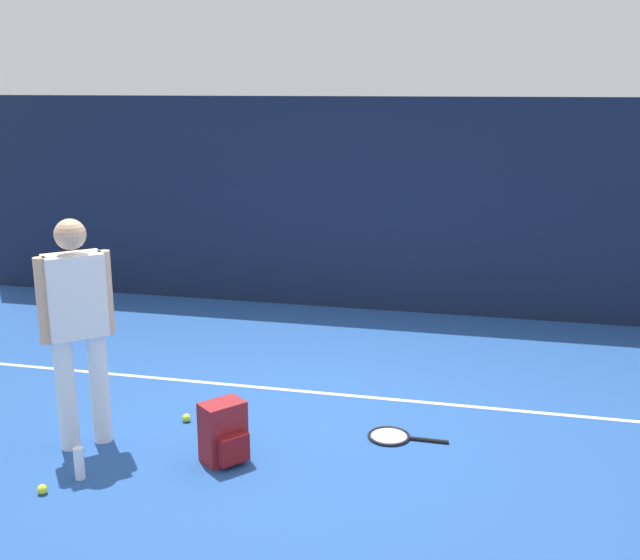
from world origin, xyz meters
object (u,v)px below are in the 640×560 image
tennis_player (77,320)px  tennis_racket (393,436)px  backpack (224,433)px  water_bottle (79,463)px  tennis_ball_by_fence (42,489)px  tennis_ball_near_player (186,418)px

tennis_player → tennis_racket: (2.21, 0.61, -0.95)m
backpack → water_bottle: (-0.87, -0.46, -0.10)m
backpack → tennis_ball_by_fence: bearing=164.3°
tennis_player → water_bottle: (0.22, -0.48, -0.85)m
tennis_ball_by_fence → water_bottle: (0.14, 0.24, 0.08)m
tennis_player → water_bottle: 1.00m
tennis_player → water_bottle: size_ratio=7.48×
tennis_ball_near_player → tennis_racket: bearing=2.9°
tennis_ball_by_fence → tennis_racket: bearing=31.9°
tennis_player → backpack: size_ratio=3.86×
backpack → tennis_ball_by_fence: size_ratio=6.67×
tennis_racket → backpack: backpack is taller
tennis_racket → backpack: size_ratio=1.40×
tennis_ball_near_player → tennis_ball_by_fence: 1.33m
backpack → tennis_racket: bearing=-21.3°
tennis_player → tennis_racket: bearing=-27.6°
tennis_racket → tennis_ball_by_fence: bearing=32.7°
tennis_racket → tennis_ball_by_fence: 2.51m
tennis_player → backpack: 1.33m
tennis_player → tennis_ball_by_fence: tennis_player is taller
tennis_racket → water_bottle: water_bottle is taller
tennis_player → tennis_ball_by_fence: size_ratio=25.76×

